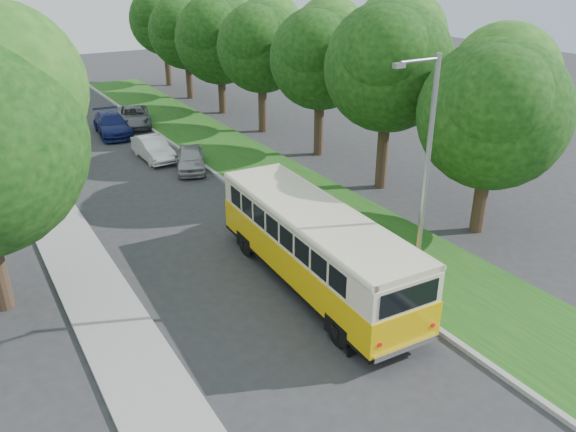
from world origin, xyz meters
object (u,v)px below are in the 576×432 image
car_grey (134,116)px  lamppost_near (424,176)px  car_silver (191,159)px  car_blue (112,124)px  lamppost_far (20,101)px  vintage_bus (315,248)px  car_white (153,148)px

car_grey → lamppost_near: bearing=-73.8°
car_silver → car_blue: car_blue is taller
lamppost_far → vintage_bus: (6.56, -16.13, -2.66)m
car_white → car_grey: (1.28, 7.72, -0.00)m
car_silver → car_white: size_ratio=0.95×
vintage_bus → lamppost_near: bearing=-42.7°
car_white → car_blue: size_ratio=0.82×
lamppost_far → vintage_bus: size_ratio=0.76×
car_silver → car_white: 3.02m
car_silver → car_grey: (0.13, 10.52, 0.01)m
car_silver → car_blue: 9.20m
car_grey → car_white: bearing=-85.8°
lamppost_far → car_silver: lamppost_far is taller
lamppost_near → vintage_bus: lamppost_near is taller
lamppost_near → car_silver: 16.34m
vintage_bus → car_silver: bearing=88.4°
vintage_bus → lamppost_far: bearing=114.8°
car_blue → car_grey: bearing=43.6°
car_silver → car_grey: size_ratio=0.80×
lamppost_near → lamppost_far: bearing=115.7°
vintage_bus → car_blue: vintage_bus is taller
lamppost_near → vintage_bus: size_ratio=0.81×
car_grey → vintage_bus: bearing=-79.1°
lamppost_near → car_grey: size_ratio=1.73×
lamppost_far → car_blue: (5.81, 6.38, -3.43)m
lamppost_far → car_white: size_ratio=1.92×
lamppost_near → vintage_bus: 4.43m
vintage_bus → car_silver: (1.01, 13.48, -0.83)m
lamppost_far → lamppost_near: bearing=-64.3°
lamppost_near → car_blue: 25.34m
lamppost_far → car_white: bearing=1.3°
lamppost_near → car_silver: size_ratio=2.16×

